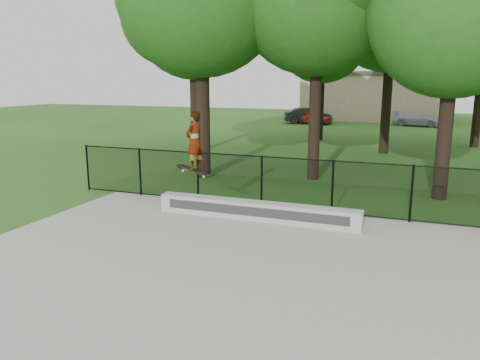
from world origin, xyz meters
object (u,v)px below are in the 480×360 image
Objects in this scene: grind_ledge at (256,211)px; car_a at (313,117)px; car_b at (308,116)px; car_c at (418,119)px; skater_airborne at (195,143)px.

car_a reaches higher than grind_ledge.
car_c is (8.67, 0.74, -0.10)m from car_b.
car_b is at bearing 96.73° from skater_airborne.
car_a is 27.78m from skater_airborne.
skater_airborne reaches higher than car_c.
car_b is at bearing 100.03° from grind_ledge.
car_c is at bearing -67.24° from car_a.
car_c is at bearing 82.49° from grind_ledge.
car_c is at bearing 79.45° from skater_airborne.
grind_ledge is 1.54× the size of car_c.
car_c reaches higher than grind_ledge.
car_b is 1.02× the size of car_c.
car_a is at bearing 99.14° from grind_ledge.
car_b is (-4.91, 27.78, 0.35)m from grind_ledge.
car_c is (3.76, 28.51, 0.25)m from grind_ledge.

